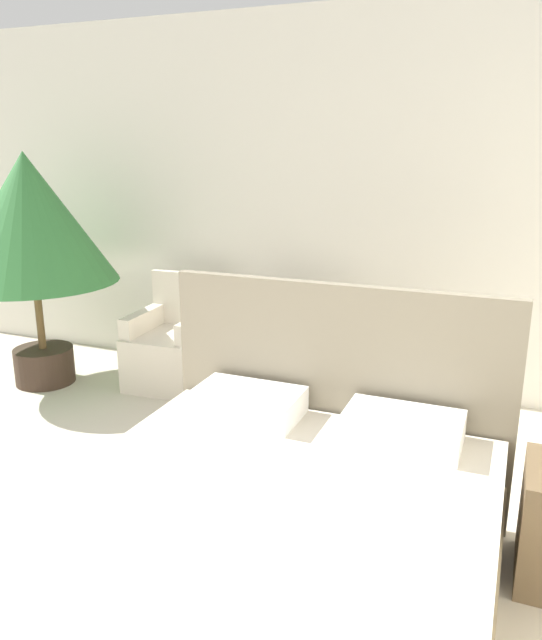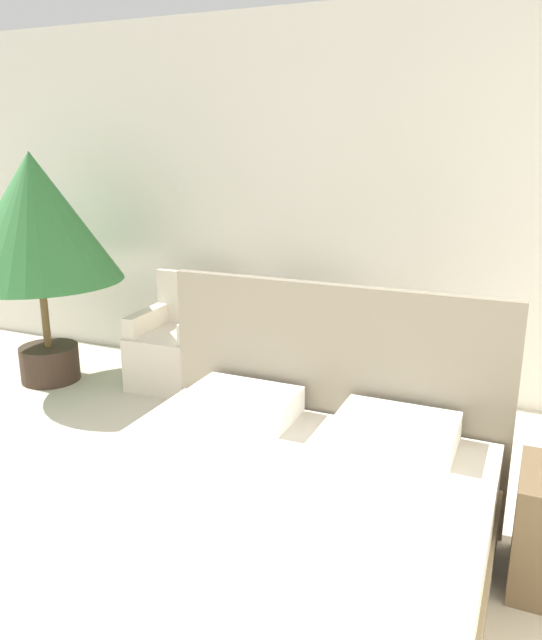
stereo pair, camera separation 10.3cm
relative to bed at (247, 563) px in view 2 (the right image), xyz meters
name	(u,v)px [view 2 (the right image)]	position (x,y,z in m)	size (l,w,h in m)	color
wall_back	(313,204)	(-0.76, 2.80, 1.16)	(10.00, 0.06, 2.90)	silver
bed	(247,563)	(0.00, 0.00, 0.00)	(1.83, 2.26, 1.22)	#8C7A5B
armchair_near_window_left	(176,350)	(-1.72, 2.20, -0.01)	(0.62, 0.67, 0.88)	beige
armchair_near_window_right	(288,367)	(-0.72, 2.20, -0.01)	(0.65, 0.70, 0.88)	beige
potted_palm	(36,223)	(-2.71, 1.83, 1.02)	(1.31, 1.31, 1.86)	#38281E
side_table	(228,364)	(-1.22, 2.18, -0.05)	(0.28, 0.28, 0.48)	brown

